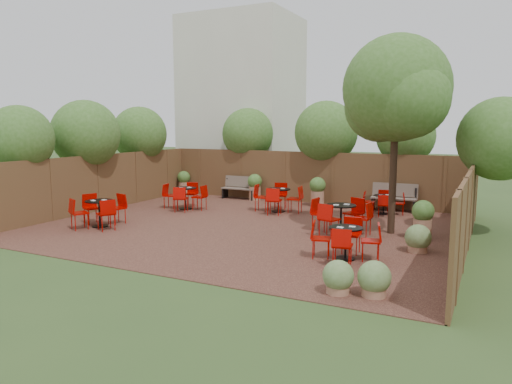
% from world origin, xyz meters
% --- Properties ---
extents(ground, '(80.00, 80.00, 0.00)m').
position_xyz_m(ground, '(0.00, 0.00, 0.00)').
color(ground, '#354F23').
rests_on(ground, ground).
extents(courtyard_paving, '(12.00, 10.00, 0.02)m').
position_xyz_m(courtyard_paving, '(0.00, 0.00, 0.01)').
color(courtyard_paving, '#361C16').
rests_on(courtyard_paving, ground).
extents(fence_back, '(12.00, 0.08, 2.00)m').
position_xyz_m(fence_back, '(0.00, 5.00, 1.00)').
color(fence_back, brown).
rests_on(fence_back, ground).
extents(fence_left, '(0.08, 10.00, 2.00)m').
position_xyz_m(fence_left, '(-6.00, 0.00, 1.00)').
color(fence_left, brown).
rests_on(fence_left, ground).
extents(fence_right, '(0.08, 10.00, 2.00)m').
position_xyz_m(fence_right, '(6.00, 0.00, 1.00)').
color(fence_right, brown).
rests_on(fence_right, ground).
extents(neighbour_building, '(5.00, 4.00, 8.00)m').
position_xyz_m(neighbour_building, '(-4.50, 8.00, 4.00)').
color(neighbour_building, silver).
rests_on(neighbour_building, ground).
extents(overhang_foliage, '(15.46, 10.41, 2.47)m').
position_xyz_m(overhang_foliage, '(-1.67, 2.92, 2.68)').
color(overhang_foliage, '#396320').
rests_on(overhang_foliage, ground).
extents(courtyard_tree, '(2.97, 2.90, 5.46)m').
position_xyz_m(courtyard_tree, '(3.98, 0.98, 3.87)').
color(courtyard_tree, black).
rests_on(courtyard_tree, courtyard_paving).
extents(park_bench_left, '(1.50, 0.50, 0.92)m').
position_xyz_m(park_bench_left, '(-2.80, 4.63, 0.50)').
color(park_bench_left, brown).
rests_on(park_bench_left, courtyard_paving).
extents(park_bench_right, '(1.59, 0.57, 0.97)m').
position_xyz_m(park_bench_right, '(3.38, 4.63, 0.52)').
color(park_bench_right, brown).
rests_on(park_bench_right, courtyard_paving).
extents(bistro_tables, '(9.20, 7.44, 0.94)m').
position_xyz_m(bistro_tables, '(0.05, 0.54, 0.47)').
color(bistro_tables, black).
rests_on(bistro_tables, courtyard_paving).
extents(planters, '(11.09, 4.67, 1.09)m').
position_xyz_m(planters, '(-0.38, 3.54, 0.59)').
color(planters, '#98674C').
rests_on(planters, courtyard_paving).
extents(low_shrubs, '(1.48, 4.21, 0.67)m').
position_xyz_m(low_shrubs, '(4.62, -2.99, 0.33)').
color(low_shrubs, '#98674C').
rests_on(low_shrubs, courtyard_paving).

